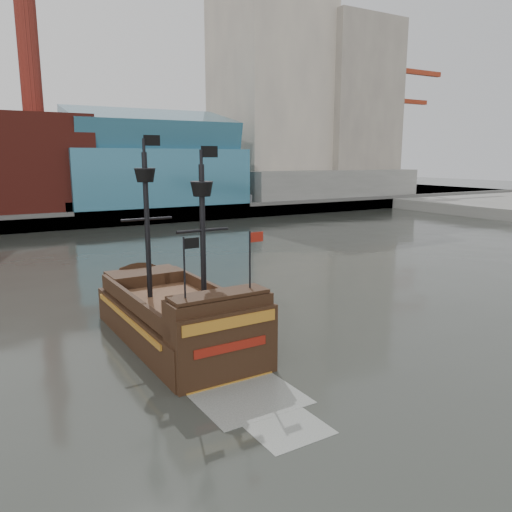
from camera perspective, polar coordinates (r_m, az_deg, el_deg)
ground at (r=26.45m, az=19.02°, el=-13.05°), size 400.00×400.00×0.00m
promenade_far at (r=109.49m, az=-20.27°, el=5.47°), size 220.00×60.00×2.00m
seawall at (r=80.70m, az=-16.57°, el=4.11°), size 220.00×1.00×2.60m
skyline at (r=103.78m, az=-17.45°, el=18.43°), size 149.00×45.00×62.00m
crane_a at (r=137.98m, az=15.30°, el=14.34°), size 22.50×4.00×32.25m
crane_b at (r=151.66m, az=15.11°, el=12.69°), size 19.10×4.00×26.25m
pirate_ship at (r=29.59m, az=-9.02°, el=-7.55°), size 5.79×17.12×12.71m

